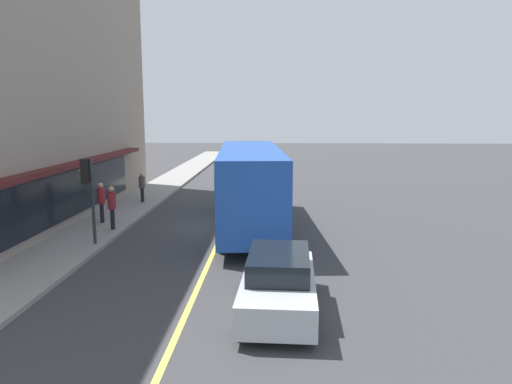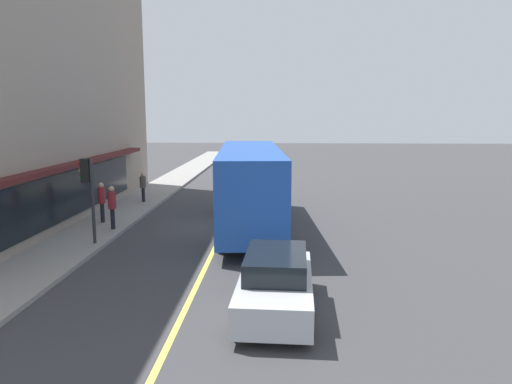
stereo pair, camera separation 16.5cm
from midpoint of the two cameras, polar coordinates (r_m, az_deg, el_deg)
ground at (r=21.37m, az=-3.48°, el=-4.14°), size 120.00×120.00×0.00m
sidewalk at (r=22.60m, az=-17.40°, el=-3.61°), size 80.00×2.62×0.15m
lane_centre_stripe at (r=21.37m, az=-3.48°, el=-4.13°), size 36.00×0.16×0.01m
bus at (r=20.79m, az=-0.48°, el=1.07°), size 11.28×3.31×3.50m
traffic_light at (r=18.70m, az=-19.25°, el=1.30°), size 0.30×0.52×3.20m
car_silver at (r=12.32m, az=2.76°, el=-10.82°), size 4.37×1.99×1.52m
pedestrian_mid_block at (r=27.00m, az=-13.17°, el=0.90°), size 0.34×0.34×1.63m
pedestrian_at_corner at (r=22.36m, az=-17.73°, el=-0.73°), size 0.34×0.34×1.80m
pedestrian_by_curb at (r=20.93m, az=-16.59°, el=-1.29°), size 0.34×0.34×1.83m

